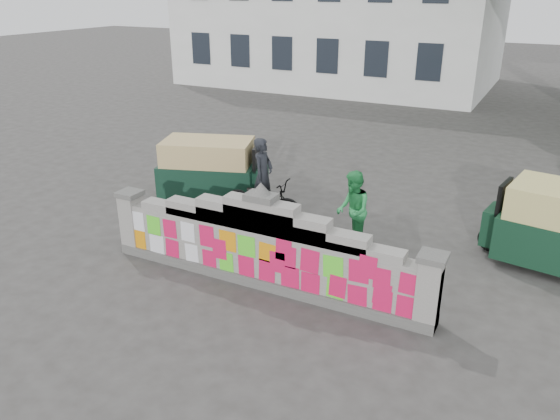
{
  "coord_description": "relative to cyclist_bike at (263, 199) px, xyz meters",
  "views": [
    {
      "loc": [
        4.32,
        -7.72,
        5.17
      ],
      "look_at": [
        -0.14,
        1.0,
        1.1
      ],
      "focal_mm": 35.0,
      "sensor_mm": 36.0,
      "label": 1
    }
  ],
  "objects": [
    {
      "name": "pedestrian",
      "position": [
        2.34,
        -0.43,
        0.33
      ],
      "size": [
        0.94,
        1.01,
        1.67
      ],
      "primitive_type": "imported",
      "rotation": [
        0.0,
        0.0,
        -1.09
      ],
      "color": "green",
      "rests_on": "ground"
    },
    {
      "name": "cyclist_bike",
      "position": [
        0.0,
        0.0,
        0.0
      ],
      "size": [
        1.96,
        0.74,
        1.02
      ],
      "primitive_type": "imported",
      "rotation": [
        0.0,
        0.0,
        1.6
      ],
      "color": "black",
      "rests_on": "ground"
    },
    {
      "name": "parapet_wall",
      "position": [
        1.42,
        -2.66,
        0.24
      ],
      "size": [
        6.48,
        0.44,
        2.01
      ],
      "color": "#4C4C49",
      "rests_on": "ground"
    },
    {
      "name": "cyclist_rider",
      "position": [
        0.0,
        0.0,
        0.35
      ],
      "size": [
        0.43,
        0.64,
        1.73
      ],
      "primitive_type": "imported",
      "rotation": [
        0.0,
        0.0,
        1.6
      ],
      "color": "black",
      "rests_on": "ground"
    },
    {
      "name": "building",
      "position": [
        -5.58,
        19.33,
        3.5
      ],
      "size": [
        16.0,
        10.0,
        8.9
      ],
      "color": "silver",
      "rests_on": "ground"
    },
    {
      "name": "ground",
      "position": [
        1.42,
        -2.66,
        -0.51
      ],
      "size": [
        100.0,
        100.0,
        0.0
      ],
      "primitive_type": "plane",
      "color": "#383533",
      "rests_on": "ground"
    },
    {
      "name": "rickshaw_left",
      "position": [
        -1.85,
        0.62,
        0.3
      ],
      "size": [
        2.88,
        2.0,
        1.55
      ],
      "rotation": [
        0.0,
        0.0,
        0.33
      ],
      "color": "black",
      "rests_on": "ground"
    }
  ]
}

